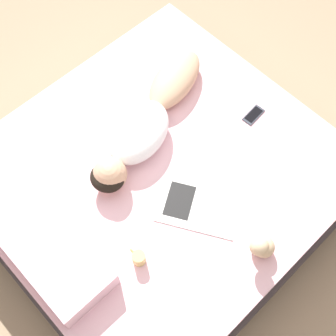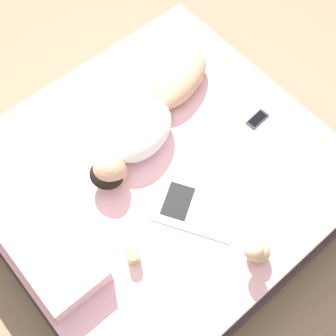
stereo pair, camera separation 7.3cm
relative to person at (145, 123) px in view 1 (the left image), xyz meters
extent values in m
plane|color=#9E8466|center=(-0.25, 0.13, -0.58)|extent=(12.00, 12.00, 0.00)
cube|color=#383333|center=(-0.25, 0.13, -0.43)|extent=(1.99, 2.11, 0.30)
cube|color=beige|center=(-0.25, 0.13, -0.19)|extent=(1.93, 2.05, 0.19)
ellipsoid|color=tan|center=(0.12, -0.38, -0.02)|extent=(0.41, 0.58, 0.15)
ellipsoid|color=white|center=(-0.03, 0.08, 0.01)|extent=(0.47, 0.57, 0.20)
ellipsoid|color=black|center=(-0.14, 0.42, 0.01)|extent=(0.26, 0.25, 0.11)
sphere|color=tan|center=(-0.13, 0.40, 0.01)|extent=(0.20, 0.20, 0.20)
cube|color=white|center=(-0.70, 0.07, -0.09)|extent=(0.37, 0.39, 0.01)
cube|color=white|center=(-0.50, 0.19, -0.09)|extent=(0.37, 0.39, 0.01)
cube|color=black|center=(-0.50, 0.19, -0.08)|extent=(0.25, 0.27, 0.00)
cylinder|color=tan|center=(-0.61, 0.60, -0.05)|extent=(0.07, 0.07, 0.09)
cylinder|color=black|center=(-0.61, 0.60, -0.01)|extent=(0.06, 0.06, 0.01)
torus|color=tan|center=(-0.56, 0.60, -0.05)|extent=(0.07, 0.01, 0.07)
cube|color=#333842|center=(-0.40, -0.59, -0.09)|extent=(0.08, 0.16, 0.01)
cube|color=black|center=(-0.40, -0.59, -0.08)|extent=(0.07, 0.13, 0.00)
ellipsoid|color=#D1B289|center=(-1.03, 0.06, -0.03)|extent=(0.14, 0.13, 0.12)
sphere|color=#D1B289|center=(-1.03, 0.11, 0.06)|extent=(0.11, 0.11, 0.11)
cube|color=beige|center=(-0.30, 0.93, -0.02)|extent=(0.66, 0.35, 0.14)
camera|label=1|loc=(-1.26, 1.00, 2.45)|focal=50.00mm
camera|label=2|loc=(-1.31, 0.95, 2.45)|focal=50.00mm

